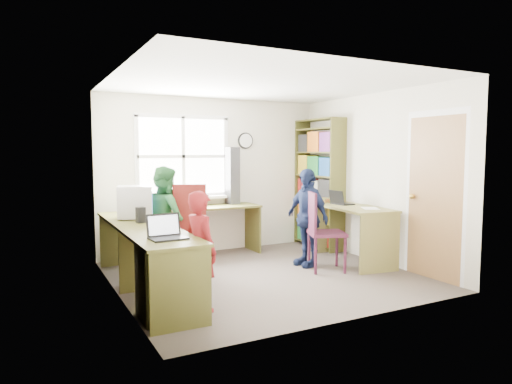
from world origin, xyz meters
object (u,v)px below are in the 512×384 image
right_desk (352,221)px  potted_plant (186,197)px  wooden_chair (321,228)px  crt_monitor (135,202)px  laptop_right (340,201)px  person_red (201,251)px  cd_tower (233,176)px  swivel_chair (189,237)px  person_green (166,219)px  l_desk (171,256)px  person_navy (307,217)px  bookshelf (319,186)px  laptop_left (166,233)px

right_desk → potted_plant: potted_plant is taller
potted_plant → wooden_chair: bearing=-49.5°
right_desk → crt_monitor: crt_monitor is taller
laptop_right → person_red: (-2.60, -1.15, -0.25)m
person_red → right_desk: bearing=-83.2°
cd_tower → person_red: bearing=-129.2°
right_desk → cd_tower: bearing=138.1°
right_desk → swivel_chair: bearing=178.3°
crt_monitor → laptop_right: 2.93m
swivel_chair → crt_monitor: bearing=-173.4°
person_green → swivel_chair: bearing=-146.5°
wooden_chair → person_red: bearing=-138.7°
l_desk → potted_plant: bearing=66.1°
l_desk → wooden_chair: bearing=5.3°
laptop_right → person_navy: 0.71m
swivel_chair → person_green: bearing=149.0°
cd_tower → person_green: 1.59m
bookshelf → l_desk: bearing=-153.6°
crt_monitor → cd_tower: (1.72, 0.87, 0.24)m
l_desk → potted_plant: (0.77, 1.74, 0.44)m
potted_plant → person_navy: bearing=-43.5°
swivel_chair → person_red: size_ratio=0.97×
laptop_left → wooden_chair: bearing=13.2°
laptop_left → person_navy: person_navy is taller
wooden_chair → person_green: 2.03m
bookshelf → person_navy: size_ratio=1.56×
potted_plant → person_red: 2.35m
person_red → person_green: (0.10, 1.56, 0.10)m
bookshelf → wooden_chair: (-0.86, -1.28, -0.44)m
wooden_chair → person_red: size_ratio=0.88×
crt_monitor → l_desk: bearing=-67.0°
crt_monitor → person_red: size_ratio=0.41×
person_navy → l_desk: bearing=-82.5°
l_desk → person_red: person_red is taller
laptop_left → potted_plant: 2.46m
l_desk → laptop_right: laptop_right is taller
bookshelf → laptop_right: bookshelf is taller
person_navy → potted_plant: bearing=-139.6°
swivel_chair → person_navy: person_navy is taller
potted_plant → person_green: size_ratio=0.22×
potted_plant → person_green: (-0.51, -0.69, -0.20)m
laptop_right → cd_tower: bearing=43.2°
swivel_chair → potted_plant: size_ratio=3.84×
person_green → cd_tower: bearing=-62.7°
potted_plant → person_navy: person_navy is taller
laptop_left → cd_tower: (1.75, 2.33, 0.39)m
l_desk → swivel_chair: swivel_chair is taller
l_desk → bookshelf: 3.35m
laptop_right → person_navy: (-0.68, -0.15, -0.18)m
potted_plant → person_navy: 1.82m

